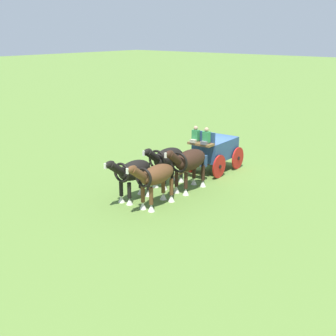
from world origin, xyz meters
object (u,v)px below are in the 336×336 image
(draft_horse_rear_near, at_px, (189,162))
(draft_horse_lead_near, at_px, (155,177))
(draft_horse_lead_off, at_px, (133,172))
(show_wagon, at_px, (214,150))
(draft_horse_rear_off, at_px, (167,159))

(draft_horse_rear_near, relative_size, draft_horse_lead_near, 1.02)
(draft_horse_rear_near, bearing_deg, draft_horse_lead_near, 3.27)
(draft_horse_lead_near, xyz_separation_m, draft_horse_lead_off, (0.07, -1.30, -0.03))
(show_wagon, distance_m, draft_horse_lead_near, 6.12)
(draft_horse_rear_near, bearing_deg, show_wagon, -166.07)
(draft_horse_rear_near, relative_size, draft_horse_lead_off, 1.07)
(draft_horse_rear_near, bearing_deg, draft_horse_rear_off, -86.76)
(show_wagon, distance_m, draft_horse_rear_near, 3.52)
(draft_horse_rear_off, height_order, draft_horse_lead_off, draft_horse_rear_off)
(draft_horse_lead_off, bearing_deg, show_wagon, 177.16)
(draft_horse_lead_near, bearing_deg, draft_horse_rear_near, -176.73)
(draft_horse_rear_off, bearing_deg, draft_horse_lead_near, 29.62)
(draft_horse_lead_off, bearing_deg, draft_horse_rear_off, -176.73)
(draft_horse_rear_near, height_order, draft_horse_rear_off, draft_horse_rear_near)
(draft_horse_rear_near, xyz_separation_m, draft_horse_lead_near, (2.62, 0.15, -0.08))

